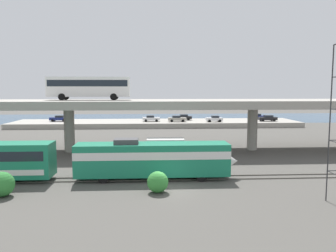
{
  "coord_description": "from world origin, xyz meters",
  "views": [
    {
      "loc": [
        -2.1,
        -29.91,
        9.14
      ],
      "look_at": [
        0.88,
        20.34,
        3.67
      ],
      "focal_mm": 36.27,
      "sensor_mm": 36.0,
      "label": 1
    }
  ],
  "objects_px": {
    "parked_car_0": "(151,118)",
    "parked_car_2": "(183,117)",
    "parked_car_3": "(177,119)",
    "transit_bus_on_overpass": "(89,86)",
    "parked_car_6": "(268,118)",
    "service_truck_west": "(158,150)",
    "parked_car_1": "(59,118)",
    "parked_car_4": "(214,119)",
    "parked_car_5": "(257,116)",
    "train_locomotive": "(160,158)"
  },
  "relations": [
    {
      "from": "train_locomotive",
      "to": "transit_bus_on_overpass",
      "type": "height_order",
      "value": "transit_bus_on_overpass"
    },
    {
      "from": "transit_bus_on_overpass",
      "to": "parked_car_0",
      "type": "bearing_deg",
      "value": -106.29
    },
    {
      "from": "parked_car_3",
      "to": "train_locomotive",
      "type": "bearing_deg",
      "value": -96.9
    },
    {
      "from": "service_truck_west",
      "to": "parked_car_6",
      "type": "bearing_deg",
      "value": -124.82
    },
    {
      "from": "parked_car_1",
      "to": "parked_car_2",
      "type": "xyz_separation_m",
      "value": [
        31.01,
        1.81,
        0.0
      ]
    },
    {
      "from": "service_truck_west",
      "to": "parked_car_5",
      "type": "relative_size",
      "value": 1.56
    },
    {
      "from": "parked_car_0",
      "to": "parked_car_5",
      "type": "relative_size",
      "value": 0.97
    },
    {
      "from": "parked_car_0",
      "to": "parked_car_2",
      "type": "height_order",
      "value": "same"
    },
    {
      "from": "transit_bus_on_overpass",
      "to": "parked_car_3",
      "type": "relative_size",
      "value": 2.71
    },
    {
      "from": "train_locomotive",
      "to": "parked_car_4",
      "type": "distance_m",
      "value": 50.01
    },
    {
      "from": "parked_car_2",
      "to": "parked_car_3",
      "type": "distance_m",
      "value": 4.67
    },
    {
      "from": "service_truck_west",
      "to": "parked_car_3",
      "type": "height_order",
      "value": "service_truck_west"
    },
    {
      "from": "service_truck_west",
      "to": "parked_car_0",
      "type": "height_order",
      "value": "service_truck_west"
    },
    {
      "from": "transit_bus_on_overpass",
      "to": "parked_car_0",
      "type": "distance_m",
      "value": 34.55
    },
    {
      "from": "parked_car_0",
      "to": "parked_car_2",
      "type": "bearing_deg",
      "value": 21.51
    },
    {
      "from": "parked_car_1",
      "to": "parked_car_4",
      "type": "bearing_deg",
      "value": 175.05
    },
    {
      "from": "parked_car_4",
      "to": "transit_bus_on_overpass",
      "type": "bearing_deg",
      "value": 50.76
    },
    {
      "from": "service_truck_west",
      "to": "parked_car_2",
      "type": "bearing_deg",
      "value": -99.78
    },
    {
      "from": "parked_car_2",
      "to": "parked_car_4",
      "type": "height_order",
      "value": "same"
    },
    {
      "from": "parked_car_4",
      "to": "parked_car_6",
      "type": "distance_m",
      "value": 13.67
    },
    {
      "from": "service_truck_west",
      "to": "parked_car_4",
      "type": "bearing_deg",
      "value": -110.47
    },
    {
      "from": "transit_bus_on_overpass",
      "to": "parked_car_6",
      "type": "xyz_separation_m",
      "value": [
        38.54,
        31.56,
        -7.62
      ]
    },
    {
      "from": "train_locomotive",
      "to": "parked_car_6",
      "type": "bearing_deg",
      "value": 59.6
    },
    {
      "from": "parked_car_0",
      "to": "parked_car_2",
      "type": "distance_m",
      "value": 8.92
    },
    {
      "from": "transit_bus_on_overpass",
      "to": "parked_car_0",
      "type": "relative_size",
      "value": 2.85
    },
    {
      "from": "parked_car_3",
      "to": "parked_car_6",
      "type": "relative_size",
      "value": 0.98
    },
    {
      "from": "service_truck_west",
      "to": "parked_car_3",
      "type": "relative_size",
      "value": 1.54
    },
    {
      "from": "parked_car_1",
      "to": "parked_car_2",
      "type": "height_order",
      "value": "same"
    },
    {
      "from": "parked_car_0",
      "to": "parked_car_6",
      "type": "distance_m",
      "value": 29.1
    },
    {
      "from": "service_truck_west",
      "to": "parked_car_6",
      "type": "distance_m",
      "value": 50.05
    },
    {
      "from": "parked_car_2",
      "to": "parked_car_4",
      "type": "distance_m",
      "value": 8.8
    },
    {
      "from": "transit_bus_on_overpass",
      "to": "parked_car_4",
      "type": "relative_size",
      "value": 2.98
    },
    {
      "from": "parked_car_4",
      "to": "parked_car_0",
      "type": "bearing_deg",
      "value": -6.81
    },
    {
      "from": "transit_bus_on_overpass",
      "to": "parked_car_1",
      "type": "relative_size",
      "value": 2.79
    },
    {
      "from": "transit_bus_on_overpass",
      "to": "service_truck_west",
      "type": "relative_size",
      "value": 1.76
    },
    {
      "from": "parked_car_2",
      "to": "parked_car_3",
      "type": "height_order",
      "value": "same"
    },
    {
      "from": "parked_car_1",
      "to": "parked_car_2",
      "type": "bearing_deg",
      "value": -176.66
    },
    {
      "from": "parked_car_0",
      "to": "parked_car_1",
      "type": "distance_m",
      "value": 22.76
    },
    {
      "from": "train_locomotive",
      "to": "parked_car_2",
      "type": "xyz_separation_m",
      "value": [
        7.82,
        52.83,
        -0.21
      ]
    },
    {
      "from": "train_locomotive",
      "to": "parked_car_0",
      "type": "xyz_separation_m",
      "value": [
        -0.47,
        49.56,
        -0.21
      ]
    },
    {
      "from": "parked_car_3",
      "to": "parked_car_5",
      "type": "xyz_separation_m",
      "value": [
        21.76,
        5.33,
        -0.0
      ]
    },
    {
      "from": "transit_bus_on_overpass",
      "to": "parked_car_1",
      "type": "height_order",
      "value": "transit_bus_on_overpass"
    },
    {
      "from": "parked_car_3",
      "to": "parked_car_6",
      "type": "distance_m",
      "value": 22.74
    },
    {
      "from": "parked_car_0",
      "to": "parked_car_1",
      "type": "height_order",
      "value": "same"
    },
    {
      "from": "parked_car_1",
      "to": "parked_car_6",
      "type": "height_order",
      "value": "same"
    },
    {
      "from": "parked_car_3",
      "to": "parked_car_1",
      "type": "bearing_deg",
      "value": 175.21
    },
    {
      "from": "parked_car_1",
      "to": "parked_car_5",
      "type": "bearing_deg",
      "value": -176.74
    },
    {
      "from": "parked_car_6",
      "to": "parked_car_0",
      "type": "bearing_deg",
      "value": -1.56
    },
    {
      "from": "parked_car_2",
      "to": "parked_car_6",
      "type": "xyz_separation_m",
      "value": [
        20.8,
        -4.06,
        0.0
      ]
    },
    {
      "from": "parked_car_0",
      "to": "parked_car_1",
      "type": "relative_size",
      "value": 0.98
    }
  ]
}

